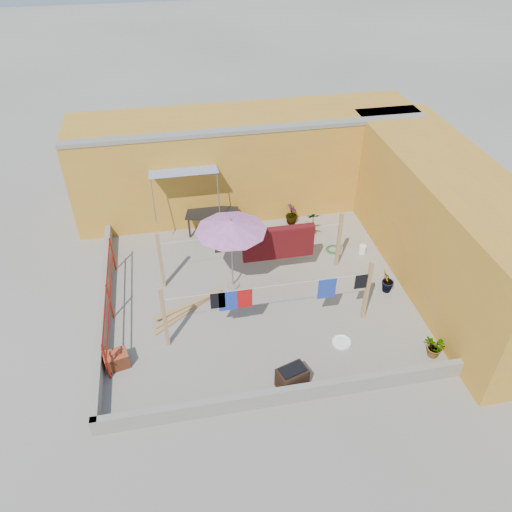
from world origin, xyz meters
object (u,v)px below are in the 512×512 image
patio_umbrella (231,226)px  outdoor_table (212,214)px  white_basin (342,342)px  water_jug_b (363,249)px  brazier (292,378)px  plant_back_a (239,225)px  brick_stack (116,360)px  water_jug_a (339,250)px  green_hose (333,249)px

patio_umbrella → outdoor_table: size_ratio=1.31×
patio_umbrella → white_basin: size_ratio=4.75×
white_basin → water_jug_b: size_ratio=1.45×
brazier → patio_umbrella: bearing=101.9°
plant_back_a → patio_umbrella: bearing=-103.5°
water_jug_b → patio_umbrella: bearing=-169.6°
outdoor_table → brick_stack: 5.80m
brick_stack → water_jug_a: size_ratio=1.94×
white_basin → water_jug_b: 3.82m
white_basin → green_hose: (0.98, 3.69, -0.01)m
brazier → water_jug_b: (3.30, 4.39, -0.14)m
white_basin → green_hose: white_basin is taller
patio_umbrella → brick_stack: patio_umbrella is taller
white_basin → plant_back_a: bearing=108.8°
brazier → water_jug_b: size_ratio=2.27×
outdoor_table → water_jug_a: (3.59, -1.87, -0.53)m
water_jug_b → plant_back_a: (-3.49, 1.65, 0.25)m
water_jug_a → green_hose: 0.25m
green_hose → plant_back_a: bearing=153.7°
outdoor_table → green_hose: 3.92m
white_basin → water_jug_a: size_ratio=1.50×
brick_stack → white_basin: (5.37, -0.33, -0.16)m
outdoor_table → brick_stack: outdoor_table is taller
brick_stack → water_jug_b: brick_stack is taller
brazier → plant_back_a: plant_back_a is taller
water_jug_b → plant_back_a: 3.87m
outdoor_table → water_jug_b: outdoor_table is taller
water_jug_b → plant_back_a: size_ratio=0.42×
outdoor_table → green_hose: (3.49, -1.66, -0.64)m
brick_stack → white_basin: size_ratio=1.30×
water_jug_b → green_hose: water_jug_b is taller
patio_umbrella → green_hose: bearing=18.1°
white_basin → plant_back_a: 5.31m
white_basin → brick_stack: bearing=176.5°
water_jug_b → outdoor_table: bearing=155.2°
outdoor_table → water_jug_a: size_ratio=5.43×
outdoor_table → brazier: bearing=-81.1°
outdoor_table → plant_back_a: (0.80, -0.33, -0.28)m
green_hose → plant_back_a: size_ratio=0.58×
brick_stack → brazier: brazier is taller
water_jug_a → water_jug_b: (0.70, -0.11, 0.01)m
plant_back_a → brick_stack: bearing=-128.0°
plant_back_a → outdoor_table: bearing=157.4°
patio_umbrella → water_jug_a: (3.37, 0.86, -1.87)m
brazier → water_jug_a: 5.20m
brazier → plant_back_a: bearing=91.8°
plant_back_a → green_hose: bearing=-26.3°
patio_umbrella → brazier: 4.10m
brazier → water_jug_a: (2.60, 4.50, -0.14)m
brick_stack → water_jug_b: (7.15, 3.04, -0.06)m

